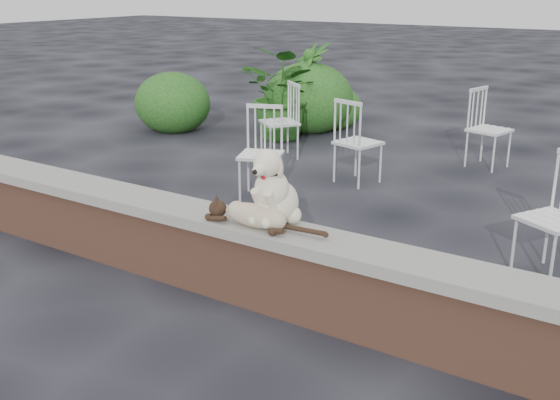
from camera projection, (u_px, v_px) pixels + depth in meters
The scene contains 13 objects.
ground at pixel (229, 292), 4.76m from camera, with size 60.00×60.00×0.00m, color black.
brick_wall at pixel (228, 260), 4.68m from camera, with size 6.00×0.30×0.50m, color brown.
capstone at pixel (227, 222), 4.59m from camera, with size 6.20×0.40×0.08m, color slate.
dog at pixel (277, 184), 4.37m from camera, with size 0.36×0.47×0.54m, color beige, non-canonical shape.
cat at pixel (255, 214), 4.35m from camera, with size 1.05×0.25×0.18m, color tan, non-canonical shape.
chair_e at pixel (490, 129), 7.82m from camera, with size 0.56×0.56×0.94m, color white, non-canonical shape.
chair_d at pixel (554, 218), 4.86m from camera, with size 0.56×0.56×0.94m, color white, non-canonical shape.
chair_b at pixel (279, 121), 8.25m from camera, with size 0.56×0.56×0.94m, color white, non-canonical shape.
chair_a at pixel (261, 153), 6.69m from camera, with size 0.56×0.56×0.94m, color white, non-canonical shape.
chair_c at pixel (358, 141), 7.21m from camera, with size 0.56×0.56×0.94m, color white, non-canonical shape.
potted_plant_a at pixel (284, 93), 9.18m from camera, with size 1.17×1.02×1.30m, color #144213.
potted_plant_b at pixel (310, 86), 9.83m from camera, with size 0.72×0.72×1.29m, color #144213.
shrubbery at pixel (267, 101), 9.81m from camera, with size 2.95×2.43×1.07m.
Camera 1 is at (2.66, -3.41, 2.13)m, focal length 42.19 mm.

